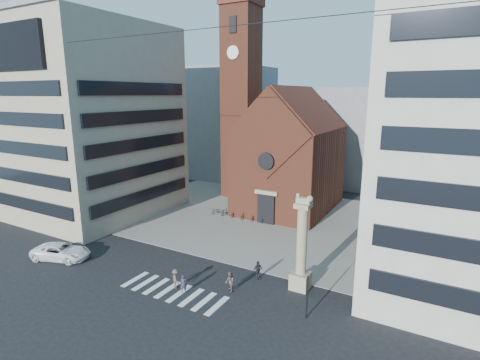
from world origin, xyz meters
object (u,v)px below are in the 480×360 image
(lion_column, at_px, (302,252))
(white_car, at_px, (61,252))
(pedestrian_0, at_px, (183,284))
(pedestrian_1, at_px, (230,282))
(traffic_light, at_px, (307,291))
(pedestrian_2, at_px, (258,270))
(scooter_0, at_px, (216,211))

(lion_column, relative_size, white_car, 1.46)
(pedestrian_0, xyz_separation_m, pedestrian_1, (3.43, 2.10, 0.12))
(pedestrian_1, bearing_deg, lion_column, 81.91)
(traffic_light, height_order, pedestrian_2, traffic_light)
(lion_column, xyz_separation_m, pedestrian_0, (-8.59, -5.65, -2.65))
(traffic_light, bearing_deg, pedestrian_2, 148.59)
(traffic_light, height_order, pedestrian_0, traffic_light)
(pedestrian_1, bearing_deg, white_car, -123.54)
(lion_column, relative_size, pedestrian_2, 4.87)
(lion_column, height_order, scooter_0, lion_column)
(pedestrian_0, height_order, pedestrian_2, pedestrian_2)
(lion_column, relative_size, pedestrian_1, 4.67)
(pedestrian_2, bearing_deg, scooter_0, 69.06)
(lion_column, bearing_deg, scooter_0, 142.05)
(pedestrian_0, bearing_deg, traffic_light, -27.76)
(white_car, bearing_deg, scooter_0, -34.50)
(white_car, xyz_separation_m, pedestrian_2, (19.82, 6.24, 0.07))
(lion_column, height_order, pedestrian_2, lion_column)
(scooter_0, bearing_deg, white_car, -91.32)
(white_car, relative_size, pedestrian_2, 3.32)
(white_car, bearing_deg, pedestrian_2, -91.19)
(pedestrian_2, bearing_deg, pedestrian_1, -173.18)
(pedestrian_0, relative_size, pedestrian_1, 0.87)
(white_car, distance_m, scooter_0, 21.43)
(white_car, distance_m, pedestrian_2, 20.77)
(pedestrian_2, relative_size, scooter_0, 1.11)
(pedestrian_1, xyz_separation_m, scooter_0, (-12.91, 17.64, -0.46))
(lion_column, height_order, traffic_light, lion_column)
(pedestrian_2, height_order, scooter_0, pedestrian_2)
(white_car, relative_size, scooter_0, 3.69)
(lion_column, height_order, white_car, lion_column)
(traffic_light, xyz_separation_m, pedestrian_0, (-10.58, -1.65, -1.48))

